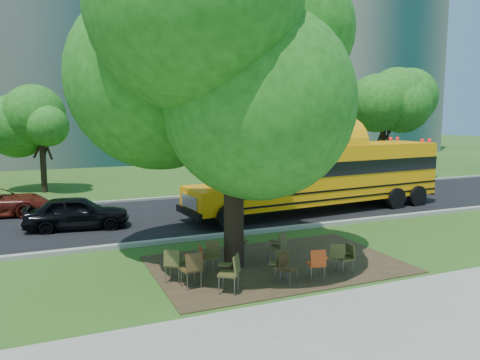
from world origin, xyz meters
name	(u,v)px	position (x,y,z in m)	size (l,w,h in m)	color
ground	(238,264)	(0.00, 0.00, 0.00)	(160.00, 160.00, 0.00)	#2F4A17
sidewalk	(339,339)	(0.00, -5.00, 0.02)	(60.00, 4.00, 0.04)	gray
dirt_patch	(277,264)	(1.00, -0.50, 0.01)	(7.00, 4.50, 0.03)	#382819
asphalt_road	(174,216)	(0.00, 7.00, 0.02)	(80.00, 8.00, 0.04)	black
kerb_near	(205,237)	(0.00, 3.00, 0.07)	(80.00, 0.25, 0.14)	gray
kerb_far	(153,199)	(0.00, 11.10, 0.07)	(80.00, 0.25, 0.14)	gray
building_right	(300,46)	(24.00, 38.00, 12.50)	(30.00, 16.00, 25.00)	gray
bg_tree_2	(40,116)	(-5.00, 16.00, 4.21)	(4.80, 4.80, 6.62)	black
bg_tree_3	(269,103)	(8.00, 14.00, 5.03)	(5.60, 5.60, 7.84)	black
bg_tree_4	(384,114)	(16.00, 13.00, 4.34)	(5.00, 5.00, 6.85)	black
main_tree	(233,80)	(-0.22, -0.21, 5.21)	(7.20, 7.20, 8.82)	black
school_bus	(327,173)	(6.65, 5.51, 1.72)	(12.36, 3.77, 2.98)	#FB9607
chair_0	(193,266)	(-1.78, -1.37, 0.58)	(0.63, 0.62, 0.95)	#49331A
chair_1	(175,262)	(-2.09, -0.79, 0.56)	(0.77, 0.61, 0.90)	#49441F
chair_2	(231,270)	(-1.03, -2.02, 0.60)	(0.65, 0.83, 0.97)	#47431F
chair_3	(281,263)	(0.49, -1.71, 0.48)	(0.67, 0.53, 0.78)	#4C4321
chair_4	(318,261)	(1.32, -2.13, 0.54)	(0.66, 0.52, 0.87)	#CB3F15
chair_5	(287,266)	(0.52, -1.96, 0.48)	(0.53, 0.61, 0.77)	#3D2A15
chair_6	(346,255)	(2.40, -1.86, 0.50)	(0.48, 0.54, 0.81)	#49431F
chair_7	(338,254)	(2.21, -1.76, 0.52)	(0.72, 0.57, 0.84)	#4A4720
chair_8	(197,258)	(-1.40, -0.47, 0.50)	(0.47, 0.58, 0.80)	#A22811
chair_9	(210,253)	(-0.97, -0.34, 0.53)	(0.74, 0.59, 0.87)	brown
chair_10	(237,240)	(0.30, 0.75, 0.51)	(0.51, 0.65, 0.82)	#453D1E
chair_11	(279,245)	(1.06, -0.51, 0.59)	(0.64, 0.81, 0.95)	#483D1F
black_car	(77,213)	(-3.94, 6.20, 0.64)	(1.51, 3.77, 1.28)	black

